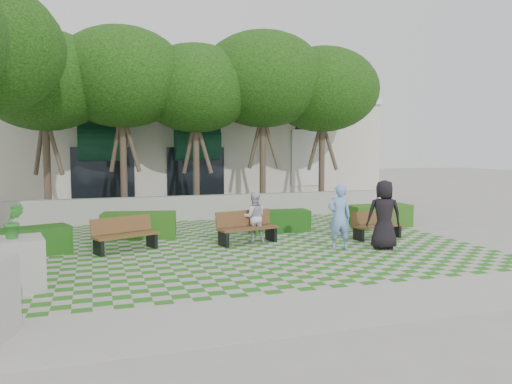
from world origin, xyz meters
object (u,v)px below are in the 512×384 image
object	(u,v)px
hedge_midright	(279,221)
planter_back	(15,262)
bench_east	(376,225)
bench_mid	(247,228)
person_blue	(339,217)
bench_west	(125,235)
hedge_midleft	(139,225)
person_dark	(384,215)
hedge_west	(27,242)
hedge_east	(379,216)
person_white	(254,217)

from	to	relation	value
hedge_midright	planter_back	xyz separation A→B (m)	(-7.02, -4.68, 0.21)
bench_east	bench_mid	xyz separation A→B (m)	(-3.84, 0.48, 0.05)
person_blue	bench_west	bearing A→B (deg)	-4.47
hedge_midleft	bench_mid	bearing A→B (deg)	-33.72
bench_mid	hedge_midright	size ratio (longest dim) A/B	0.94
hedge_midleft	planter_back	xyz separation A→B (m)	(-2.69, -4.94, 0.17)
bench_mid	hedge_midleft	distance (m)	3.33
person_dark	hedge_west	bearing A→B (deg)	7.59
bench_west	person_dark	xyz separation A→B (m)	(6.48, -1.87, 0.49)
bench_east	hedge_midright	xyz separation A→B (m)	(-2.28, 2.07, -0.05)
bench_east	bench_west	world-z (taller)	bench_west
bench_mid	hedge_midleft	xyz separation A→B (m)	(-2.77, 1.85, -0.06)
bench_west	hedge_west	size ratio (longest dim) A/B	0.88
hedge_east	person_blue	bearing A→B (deg)	-135.81
person_dark	person_white	size ratio (longest dim) A/B	1.30
hedge_west	person_dark	xyz separation A→B (m)	(8.82, -1.99, 0.56)
bench_east	person_blue	xyz separation A→B (m)	(-1.79, -1.11, 0.47)
person_white	bench_west	bearing A→B (deg)	14.54
person_blue	person_white	world-z (taller)	person_blue
hedge_west	person_blue	world-z (taller)	person_blue
bench_mid	person_dark	size ratio (longest dim) A/B	1.00
hedge_midright	planter_back	distance (m)	8.44
hedge_west	person_blue	distance (m)	7.87
bench_mid	bench_west	bearing A→B (deg)	166.97
bench_west	person_white	xyz separation A→B (m)	(3.57, 0.20, 0.28)
bench_west	hedge_west	xyz separation A→B (m)	(-2.33, 0.12, -0.07)
hedge_east	planter_back	bearing A→B (deg)	-156.97
bench_west	person_white	size ratio (longest dim) A/B	1.25
hedge_midleft	hedge_west	bearing A→B (deg)	-148.49
hedge_midleft	person_blue	bearing A→B (deg)	-35.49
planter_back	person_dark	world-z (taller)	person_dark
bench_mid	planter_back	bearing A→B (deg)	-163.88
hedge_east	hedge_west	bearing A→B (deg)	-173.08
bench_mid	bench_west	world-z (taller)	bench_mid
hedge_east	hedge_midright	bearing A→B (deg)	176.99
bench_east	planter_back	world-z (taller)	planter_back
bench_east	person_dark	xyz separation A→B (m)	(-0.65, -1.41, 0.52)
person_dark	person_white	bearing A→B (deg)	-15.19
hedge_midleft	planter_back	distance (m)	5.63
hedge_midright	person_white	bearing A→B (deg)	-132.34
bench_mid	person_dark	distance (m)	3.74
bench_west	person_blue	xyz separation A→B (m)	(5.34, -1.56, 0.44)
bench_east	person_dark	bearing A→B (deg)	-122.54
person_white	hedge_midleft	bearing A→B (deg)	-17.43
hedge_east	hedge_west	xyz separation A→B (m)	(-10.75, -1.30, -0.02)
bench_mid	person_white	bearing A→B (deg)	19.95
planter_back	person_blue	bearing A→B (deg)	11.37
bench_west	hedge_midright	xyz separation A→B (m)	(4.86, 1.61, -0.09)
hedge_midright	hedge_west	bearing A→B (deg)	-168.29
bench_mid	planter_back	distance (m)	6.28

